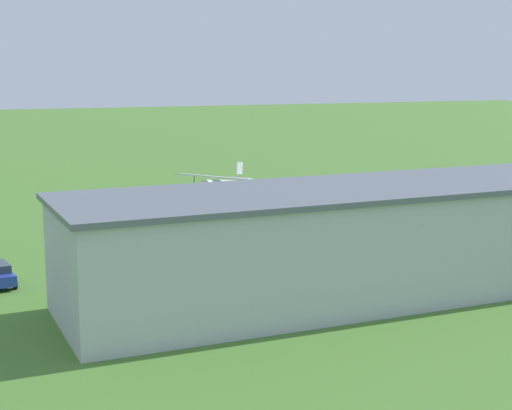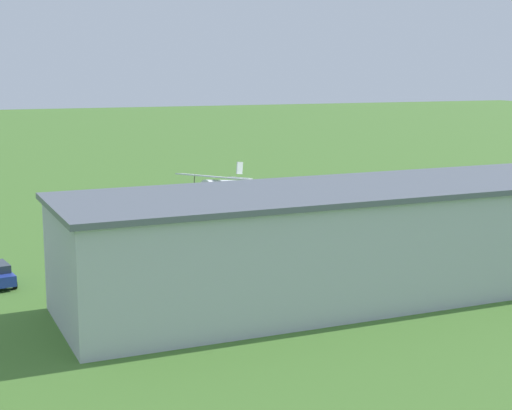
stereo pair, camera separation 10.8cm
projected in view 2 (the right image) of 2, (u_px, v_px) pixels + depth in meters
name	position (u px, v px, depth m)	size (l,w,h in m)	color
ground_plane	(167.00, 203.00, 87.18)	(400.00, 400.00, 0.00)	#47752D
hangar	(366.00, 240.00, 52.20)	(40.59, 12.58, 7.25)	#B7BCC6
biplane	(222.00, 185.00, 82.81)	(8.26, 8.67, 3.97)	silver
person_watching_takeoff	(96.00, 246.00, 63.21)	(0.52, 0.52, 1.54)	beige
person_beside_truck	(419.00, 222.00, 72.38)	(0.43, 0.43, 1.78)	#3F3F47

